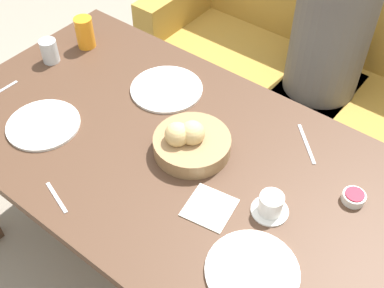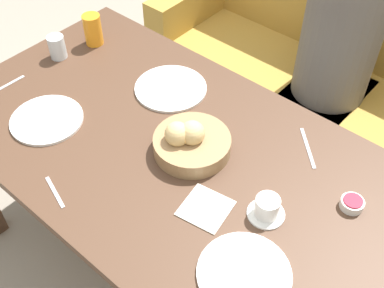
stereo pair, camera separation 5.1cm
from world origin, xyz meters
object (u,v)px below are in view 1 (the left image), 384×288
Objects in this scene: couch at (312,79)px; knife_silver at (307,144)px; coffee_cup at (271,205)px; napkin at (210,208)px; bread_basket at (190,142)px; spoon_coffee at (57,197)px; seated_person at (323,68)px; plate_far_center at (167,89)px; plate_near_left at (43,125)px; plate_near_right at (252,271)px; juice_glass at (85,32)px; jam_bowl_berry at (354,197)px; water_tumbler at (49,51)px.

couch reaches higher than knife_silver.
coffee_cup is 0.17m from napkin.
bread_basket is 1.89× the size of spoon_coffee.
seated_person is 0.85m from plate_far_center.
seated_person is 4.92× the size of plate_near_left.
plate_near_left is (-0.39, -1.32, 0.45)m from couch.
plate_near_right is 1.15m from juice_glass.
plate_far_center is at bearing -1.93° from juice_glass.
knife_silver and spoon_coffee have the same top height.
seated_person is 4.93× the size of plate_near_right.
napkin is (-0.14, -0.10, -0.03)m from coffee_cup.
plate_near_left is 1.00× the size of plate_near_right.
couch is 1.31m from coffee_cup.
plate_near_right is 0.50m from knife_silver.
jam_bowl_berry is (0.95, 0.35, 0.01)m from plate_near_left.
plate_far_center is at bearing 144.20° from bread_basket.
plate_near_left is at bearing -112.48° from seated_person.
plate_near_right is 2.69× the size of water_tumbler.
spoon_coffee is (0.52, -0.43, -0.04)m from water_tumbler.
spoon_coffee is (-0.68, -0.52, -0.01)m from jam_bowl_berry.
couch is at bearing 56.11° from juice_glass.
water_tumbler is 0.70× the size of spoon_coffee.
bread_basket reaches higher than knife_silver.
spoon_coffee is (0.27, -0.17, -0.00)m from plate_near_left.
coffee_cup is (0.32, -0.05, -0.01)m from bread_basket.
seated_person is 0.78m from knife_silver.
seated_person is 0.97m from jam_bowl_berry.
plate_far_center is (-0.28, -0.77, 0.24)m from seated_person.
plate_near_left reaches higher than knife_silver.
couch is 1.56m from spoon_coffee.
spoon_coffee is at bearing -146.52° from coffee_cup.
bread_basket reaches higher than coffee_cup.
juice_glass is 0.16m from water_tumbler.
water_tumbler is (-0.03, -0.15, -0.02)m from juice_glass.
water_tumbler is (-1.10, 0.28, 0.04)m from plate_near_right.
plate_near_left is at bearing -61.43° from juice_glass.
couch is 1.21m from juice_glass.
bread_basket is 0.46m from plate_near_right.
seated_person is 9.69× the size of juice_glass.
bread_basket is 0.72m from water_tumbler.
coffee_cup is at bearing -132.87° from jam_bowl_berry.
seated_person is 9.04× the size of knife_silver.
knife_silver is (0.28, 0.25, -0.04)m from bread_basket.
juice_glass is at bearing 129.93° from spoon_coffee.
knife_silver is 1.03× the size of spoon_coffee.
couch is at bearing 120.07° from jam_bowl_berry.
water_tumbler is at bearing 175.04° from coffee_cup.
coffee_cup is 0.72× the size of napkin.
couch is 1.44× the size of seated_person.
coffee_cup is at bearing -73.32° from seated_person.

